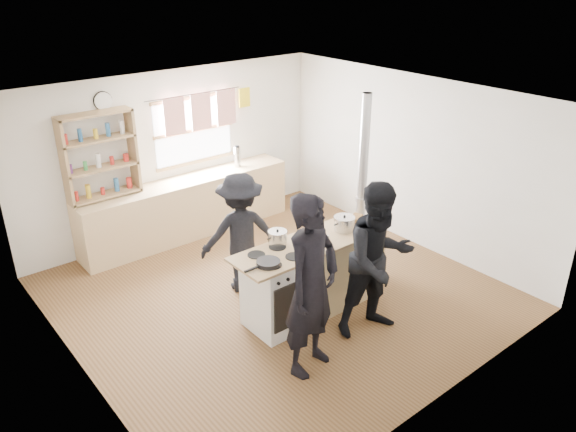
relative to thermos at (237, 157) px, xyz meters
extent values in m
cube|color=brown|center=(-0.95, -2.22, -1.07)|extent=(5.00, 5.00, 0.01)
cube|color=#D6B481|center=(-0.95, 0.00, -0.62)|extent=(3.40, 0.55, 0.90)
cube|color=tan|center=(-2.15, 0.12, -0.13)|extent=(1.00, 0.28, 0.03)
cube|color=tan|center=(-2.15, 0.12, 0.27)|extent=(1.00, 0.28, 0.03)
cube|color=tan|center=(-2.15, 0.12, 0.67)|extent=(1.00, 0.28, 0.03)
cube|color=tan|center=(-2.15, 0.12, 1.02)|extent=(1.00, 0.28, 0.03)
cube|color=tan|center=(-2.63, 0.12, 0.43)|extent=(0.04, 0.28, 1.20)
cube|color=tan|center=(-1.67, 0.12, 0.43)|extent=(0.04, 0.28, 1.20)
cylinder|color=silver|center=(0.00, 0.00, 0.00)|extent=(0.10, 0.10, 0.33)
cube|color=white|center=(-1.40, -2.77, -0.62)|extent=(0.60, 0.60, 0.90)
cube|color=tan|center=(-0.50, -2.77, -0.62)|extent=(1.20, 0.60, 0.90)
cube|color=tan|center=(-0.95, -2.77, -0.15)|extent=(1.84, 0.64, 0.03)
cylinder|color=black|center=(-1.58, -2.88, -0.11)|extent=(0.26, 0.26, 0.05)
cylinder|color=#2C6121|center=(-1.58, -2.88, -0.10)|extent=(0.23, 0.23, 0.02)
cube|color=silver|center=(-0.86, -2.75, -0.10)|extent=(0.35, 0.31, 0.07)
cube|color=brown|center=(-0.86, -2.75, -0.08)|extent=(0.29, 0.27, 0.02)
cylinder|color=silver|center=(-1.19, -2.55, -0.06)|extent=(0.22, 0.22, 0.15)
cylinder|color=silver|center=(-1.19, -2.55, 0.02)|extent=(0.22, 0.22, 0.01)
sphere|color=black|center=(-1.19, -2.55, 0.03)|extent=(0.03, 0.03, 0.03)
cylinder|color=silver|center=(-0.35, -2.78, -0.06)|extent=(0.25, 0.25, 0.16)
cylinder|color=silver|center=(-0.35, -2.78, 0.03)|extent=(0.26, 0.26, 0.01)
sphere|color=black|center=(-0.35, -2.78, 0.05)|extent=(0.03, 0.03, 0.03)
cube|color=tan|center=(-0.15, -2.77, -0.13)|extent=(0.33, 0.28, 0.02)
cube|color=olive|center=(-0.15, -2.77, -0.07)|extent=(0.24, 0.18, 0.10)
cube|color=black|center=(0.14, -2.58, -0.80)|extent=(0.35, 0.35, 0.54)
cylinder|color=#ADADB2|center=(0.14, -2.58, 0.45)|extent=(0.12, 0.12, 1.96)
imported|color=black|center=(-1.56, -3.55, -0.09)|extent=(0.81, 0.64, 1.96)
imported|color=black|center=(-0.55, -3.53, -0.16)|extent=(1.01, 0.87, 1.82)
imported|color=black|center=(-1.21, -1.82, -0.28)|extent=(1.17, 0.92, 1.58)
camera|label=1|loc=(-4.75, -7.10, 2.86)|focal=35.00mm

